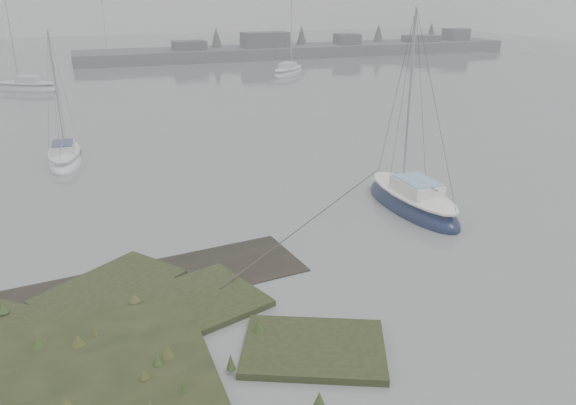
{
  "coord_description": "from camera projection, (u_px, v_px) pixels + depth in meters",
  "views": [
    {
      "loc": [
        -4.28,
        -11.24,
        8.42
      ],
      "look_at": [
        1.93,
        5.07,
        1.8
      ],
      "focal_mm": 35.0,
      "sensor_mm": 36.0,
      "label": 1
    }
  ],
  "objects": [
    {
      "name": "ground",
      "position": [
        140.0,
        115.0,
        40.45
      ],
      "size": [
        160.0,
        160.0,
        0.0
      ],
      "primitive_type": "plane",
      "color": "slate",
      "rests_on": "ground"
    },
    {
      "name": "far_shoreline",
      "position": [
        310.0,
        49.0,
        76.95
      ],
      "size": [
        60.0,
        8.0,
        4.15
      ],
      "color": "#4C4F51",
      "rests_on": "ground"
    },
    {
      "name": "sailboat_main",
      "position": [
        412.0,
        202.0,
        23.04
      ],
      "size": [
        1.99,
        5.99,
        8.45
      ],
      "rotation": [
        0.0,
        0.0,
        0.0
      ],
      "color": "#0E1838",
      "rests_on": "ground"
    },
    {
      "name": "sailboat_white",
      "position": [
        65.0,
        158.0,
        29.22
      ],
      "size": [
        1.92,
        5.11,
        7.09
      ],
      "rotation": [
        0.0,
        0.0,
        -0.05
      ],
      "color": "white",
      "rests_on": "ground"
    },
    {
      "name": "sailboat_far_a",
      "position": [
        28.0,
        88.0,
        49.98
      ],
      "size": [
        6.19,
        4.68,
        8.47
      ],
      "rotation": [
        0.0,
        0.0,
        1.05
      ],
      "color": "#9DA3A7",
      "rests_on": "ground"
    },
    {
      "name": "sailboat_far_b",
      "position": [
        288.0,
        72.0,
        59.31
      ],
      "size": [
        5.65,
        5.69,
        8.53
      ],
      "rotation": [
        0.0,
        0.0,
        -0.78
      ],
      "color": "#B7BCC2",
      "rests_on": "ground"
    },
    {
      "name": "sailboat_far_c",
      "position": [
        114.0,
        61.0,
        69.36
      ],
      "size": [
        5.94,
        3.83,
        7.98
      ],
      "rotation": [
        0.0,
        0.0,
        1.19
      ],
      "color": "#B0B6BB",
      "rests_on": "ground"
    }
  ]
}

